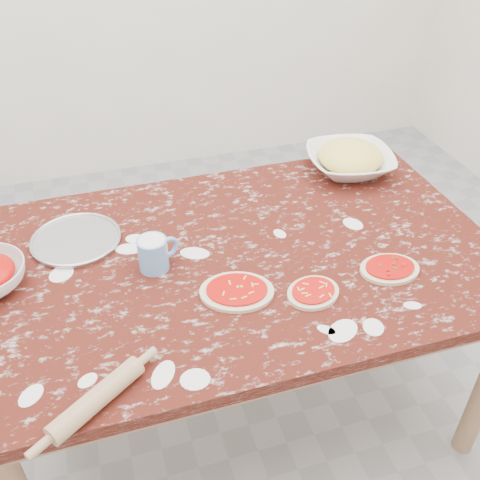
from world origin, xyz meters
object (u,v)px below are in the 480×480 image
object	(u,v)px
cheese_bowl	(349,162)
flour_mug	(154,253)
worktable	(240,273)
rolling_pin	(97,399)
pizza_tray	(76,240)

from	to	relation	value
cheese_bowl	flour_mug	world-z (taller)	flour_mug
worktable	rolling_pin	xyz separation A→B (m)	(-0.47, -0.44, 0.11)
pizza_tray	rolling_pin	bearing A→B (deg)	-89.19
pizza_tray	rolling_pin	distance (m)	0.65
worktable	pizza_tray	bearing A→B (deg)	156.53
worktable	pizza_tray	xyz separation A→B (m)	(-0.48, 0.21, 0.09)
pizza_tray	flour_mug	size ratio (longest dim) A/B	2.14
worktable	cheese_bowl	distance (m)	0.67
worktable	pizza_tray	size ratio (longest dim) A/B	5.77
pizza_tray	flour_mug	distance (m)	0.30
cheese_bowl	worktable	bearing A→B (deg)	-146.50
flour_mug	cheese_bowl	bearing A→B (deg)	23.67
rolling_pin	worktable	bearing A→B (deg)	42.91
flour_mug	rolling_pin	bearing A→B (deg)	-115.25
flour_mug	pizza_tray	bearing A→B (deg)	137.61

